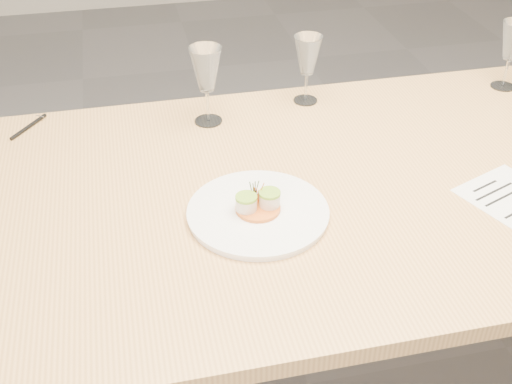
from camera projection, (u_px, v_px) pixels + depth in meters
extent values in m
plane|color=slate|center=(308.00, 384.00, 1.96)|extent=(7.00, 7.00, 0.00)
cube|color=#DFA661|center=(322.00, 189.00, 1.53)|extent=(2.40, 1.00, 0.04)
cylinder|color=white|center=(258.00, 213.00, 1.41)|extent=(0.31, 0.31, 0.01)
cylinder|color=white|center=(258.00, 211.00, 1.41)|extent=(0.31, 0.31, 0.01)
cylinder|color=orange|center=(258.00, 209.00, 1.41)|extent=(0.10, 0.10, 0.01)
cylinder|color=beige|center=(246.00, 204.00, 1.39)|extent=(0.05, 0.05, 0.03)
cylinder|color=beige|center=(270.00, 199.00, 1.40)|extent=(0.05, 0.05, 0.03)
cylinder|color=#8FBA33|center=(246.00, 197.00, 1.38)|extent=(0.05, 0.05, 0.01)
cylinder|color=#8FBA33|center=(270.00, 193.00, 1.39)|extent=(0.05, 0.05, 0.01)
cylinder|color=#CECC6E|center=(291.00, 220.00, 1.38)|extent=(0.05, 0.05, 0.00)
cube|color=black|center=(485.00, 186.00, 1.51)|extent=(0.08, 0.03, 0.00)
cube|color=black|center=(494.00, 192.00, 1.49)|extent=(0.12, 0.05, 0.00)
cube|color=black|center=(504.00, 197.00, 1.47)|extent=(0.12, 0.05, 0.00)
cylinder|color=black|center=(29.00, 127.00, 1.73)|extent=(0.09, 0.12, 0.01)
cube|color=silver|center=(40.00, 116.00, 1.76)|extent=(0.02, 0.02, 0.00)
cylinder|color=white|center=(208.00, 121.00, 1.76)|extent=(0.08, 0.08, 0.00)
cylinder|color=white|center=(208.00, 105.00, 1.73)|extent=(0.01, 0.01, 0.09)
cone|color=white|center=(206.00, 69.00, 1.67)|extent=(0.09, 0.09, 0.12)
cylinder|color=white|center=(305.00, 100.00, 1.86)|extent=(0.07, 0.07, 0.00)
cylinder|color=white|center=(306.00, 87.00, 1.83)|extent=(0.01, 0.01, 0.08)
cone|color=white|center=(308.00, 55.00, 1.78)|extent=(0.08, 0.08, 0.11)
cylinder|color=white|center=(502.00, 86.00, 1.93)|extent=(0.07, 0.07, 0.00)
cylinder|color=white|center=(506.00, 72.00, 1.91)|extent=(0.01, 0.01, 0.09)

